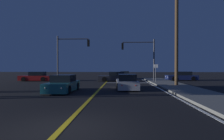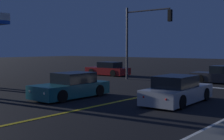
{
  "view_description": "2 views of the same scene",
  "coord_description": "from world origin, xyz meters",
  "px_view_note": "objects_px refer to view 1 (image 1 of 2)",
  "views": [
    {
      "loc": [
        1.83,
        -5.67,
        1.91
      ],
      "look_at": [
        0.75,
        19.33,
        1.61
      ],
      "focal_mm": 30.29,
      "sensor_mm": 36.0,
      "label": 1
    },
    {
      "loc": [
        9.33,
        -1.82,
        2.59
      ],
      "look_at": [
        0.19,
        9.13,
        1.62
      ],
      "focal_mm": 48.81,
      "sensor_mm": 36.0,
      "label": 2
    }
  ],
  "objects_px": {
    "car_mid_block_white": "(124,76)",
    "car_following_oncoming_silver": "(127,82)",
    "utility_pole_right": "(177,29)",
    "traffic_signal_near_right": "(142,53)",
    "car_lead_oncoming_navy": "(182,76)",
    "car_far_approaching_teal": "(63,84)",
    "car_side_waiting_charcoal": "(115,77)",
    "car_parked_curb_red": "(36,77)",
    "street_sign_corner": "(156,70)",
    "traffic_signal_far_left": "(69,51)"
  },
  "relations": [
    {
      "from": "car_parked_curb_red",
      "to": "utility_pole_right",
      "type": "distance_m",
      "value": 20.0
    },
    {
      "from": "car_far_approaching_teal",
      "to": "traffic_signal_far_left",
      "type": "height_order",
      "value": "traffic_signal_far_left"
    },
    {
      "from": "car_following_oncoming_silver",
      "to": "utility_pole_right",
      "type": "distance_m",
      "value": 7.79
    },
    {
      "from": "car_following_oncoming_silver",
      "to": "utility_pole_right",
      "type": "height_order",
      "value": "utility_pole_right"
    },
    {
      "from": "car_lead_oncoming_navy",
      "to": "utility_pole_right",
      "type": "xyz_separation_m",
      "value": [
        -3.64,
        -9.58,
        5.26
      ]
    },
    {
      "from": "car_parked_curb_red",
      "to": "car_side_waiting_charcoal",
      "type": "xyz_separation_m",
      "value": [
        11.43,
        0.19,
        0.0
      ]
    },
    {
      "from": "car_mid_block_white",
      "to": "car_far_approaching_teal",
      "type": "relative_size",
      "value": 1.07
    },
    {
      "from": "traffic_signal_far_left",
      "to": "car_parked_curb_red",
      "type": "bearing_deg",
      "value": 160.03
    },
    {
      "from": "car_following_oncoming_silver",
      "to": "traffic_signal_near_right",
      "type": "relative_size",
      "value": 0.81
    },
    {
      "from": "utility_pole_right",
      "to": "car_following_oncoming_silver",
      "type": "bearing_deg",
      "value": -154.07
    },
    {
      "from": "traffic_signal_near_right",
      "to": "utility_pole_right",
      "type": "distance_m",
      "value": 7.45
    },
    {
      "from": "traffic_signal_far_left",
      "to": "street_sign_corner",
      "type": "xyz_separation_m",
      "value": [
        11.17,
        -1.4,
        -2.51
      ]
    },
    {
      "from": "car_parked_curb_red",
      "to": "car_side_waiting_charcoal",
      "type": "height_order",
      "value": "same"
    },
    {
      "from": "car_far_approaching_teal",
      "to": "street_sign_corner",
      "type": "xyz_separation_m",
      "value": [
        8.94,
        8.53,
        1.02
      ]
    },
    {
      "from": "car_parked_curb_red",
      "to": "street_sign_corner",
      "type": "height_order",
      "value": "street_sign_corner"
    },
    {
      "from": "car_far_approaching_teal",
      "to": "car_following_oncoming_silver",
      "type": "bearing_deg",
      "value": -157.4
    },
    {
      "from": "traffic_signal_far_left",
      "to": "car_side_waiting_charcoal",
      "type": "bearing_deg",
      "value": 19.25
    },
    {
      "from": "car_lead_oncoming_navy",
      "to": "traffic_signal_near_right",
      "type": "relative_size",
      "value": 0.79
    },
    {
      "from": "car_mid_block_white",
      "to": "utility_pole_right",
      "type": "bearing_deg",
      "value": -68.73
    },
    {
      "from": "car_parked_curb_red",
      "to": "car_lead_oncoming_navy",
      "type": "distance_m",
      "value": 21.68
    },
    {
      "from": "traffic_signal_near_right",
      "to": "traffic_signal_far_left",
      "type": "height_order",
      "value": "traffic_signal_far_left"
    },
    {
      "from": "traffic_signal_far_left",
      "to": "traffic_signal_near_right",
      "type": "bearing_deg",
      "value": 8.1
    },
    {
      "from": "car_following_oncoming_silver",
      "to": "car_lead_oncoming_navy",
      "type": "bearing_deg",
      "value": 51.48
    },
    {
      "from": "car_side_waiting_charcoal",
      "to": "car_far_approaching_teal",
      "type": "relative_size",
      "value": 1.07
    },
    {
      "from": "car_parked_curb_red",
      "to": "utility_pole_right",
      "type": "bearing_deg",
      "value": -114.27
    },
    {
      "from": "car_parked_curb_red",
      "to": "traffic_signal_far_left",
      "type": "bearing_deg",
      "value": -112.34
    },
    {
      "from": "utility_pole_right",
      "to": "traffic_signal_far_left",
      "type": "bearing_deg",
      "value": 157.31
    },
    {
      "from": "utility_pole_right",
      "to": "street_sign_corner",
      "type": "distance_m",
      "value": 5.9
    },
    {
      "from": "car_mid_block_white",
      "to": "car_lead_oncoming_navy",
      "type": "bearing_deg",
      "value": -20.4
    },
    {
      "from": "car_parked_curb_red",
      "to": "car_side_waiting_charcoal",
      "type": "distance_m",
      "value": 11.43
    },
    {
      "from": "traffic_signal_near_right",
      "to": "utility_pole_right",
      "type": "bearing_deg",
      "value": 112.33
    },
    {
      "from": "traffic_signal_far_left",
      "to": "car_lead_oncoming_navy",
      "type": "bearing_deg",
      "value": 14.92
    },
    {
      "from": "car_parked_curb_red",
      "to": "car_lead_oncoming_navy",
      "type": "height_order",
      "value": "same"
    },
    {
      "from": "car_side_waiting_charcoal",
      "to": "car_far_approaching_teal",
      "type": "height_order",
      "value": "same"
    },
    {
      "from": "car_far_approaching_teal",
      "to": "traffic_signal_near_right",
      "type": "height_order",
      "value": "traffic_signal_near_right"
    },
    {
      "from": "car_parked_curb_red",
      "to": "car_following_oncoming_silver",
      "type": "bearing_deg",
      "value": -129.67
    },
    {
      "from": "car_parked_curb_red",
      "to": "traffic_signal_near_right",
      "type": "distance_m",
      "value": 15.55
    },
    {
      "from": "car_mid_block_white",
      "to": "car_following_oncoming_silver",
      "type": "bearing_deg",
      "value": -90.77
    },
    {
      "from": "car_mid_block_white",
      "to": "car_side_waiting_charcoal",
      "type": "height_order",
      "value": "same"
    },
    {
      "from": "car_following_oncoming_silver",
      "to": "traffic_signal_near_right",
      "type": "xyz_separation_m",
      "value": [
        2.43,
        9.17,
        3.35
      ]
    },
    {
      "from": "car_mid_block_white",
      "to": "car_far_approaching_teal",
      "type": "height_order",
      "value": "same"
    },
    {
      "from": "car_far_approaching_teal",
      "to": "car_parked_curb_red",
      "type": "bearing_deg",
      "value": -57.56
    },
    {
      "from": "car_lead_oncoming_navy",
      "to": "traffic_signal_far_left",
      "type": "distance_m",
      "value": 17.14
    },
    {
      "from": "traffic_signal_near_right",
      "to": "traffic_signal_far_left",
      "type": "relative_size",
      "value": 0.95
    },
    {
      "from": "car_far_approaching_teal",
      "to": "traffic_signal_far_left",
      "type": "xyz_separation_m",
      "value": [
        -2.23,
        9.93,
        3.53
      ]
    },
    {
      "from": "car_side_waiting_charcoal",
      "to": "car_far_approaching_teal",
      "type": "xyz_separation_m",
      "value": [
        -3.86,
        -12.06,
        -0.0
      ]
    },
    {
      "from": "traffic_signal_far_left",
      "to": "car_mid_block_white",
      "type": "bearing_deg",
      "value": 44.89
    },
    {
      "from": "car_lead_oncoming_navy",
      "to": "traffic_signal_near_right",
      "type": "height_order",
      "value": "traffic_signal_near_right"
    },
    {
      "from": "car_parked_curb_red",
      "to": "traffic_signal_far_left",
      "type": "distance_m",
      "value": 6.68
    },
    {
      "from": "car_lead_oncoming_navy",
      "to": "utility_pole_right",
      "type": "height_order",
      "value": "utility_pole_right"
    }
  ]
}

